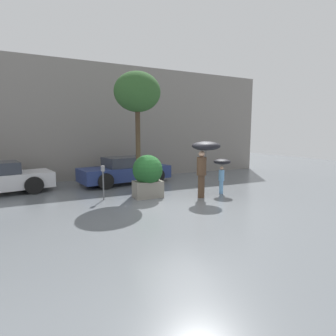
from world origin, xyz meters
The scene contains 8 objects.
ground_plane centered at (0.00, 0.00, 0.00)m, with size 40.00×40.00×0.00m, color slate.
building_facade centered at (0.00, 6.50, 3.00)m, with size 18.00×0.30×6.00m.
planter_box centered at (-0.33, 1.46, 0.87)m, with size 1.12×1.12×1.61m.
person_adult centered at (1.58, 0.55, 1.66)m, with size 1.05×1.05×2.11m.
person_child centered at (2.60, 0.87, 1.10)m, with size 0.69×0.69×1.39m.
parked_car_near centered at (-0.31, 4.63, 0.60)m, with size 4.51×2.42×1.27m.
street_tree centered at (-0.34, 2.53, 3.97)m, with size 1.84×1.84×4.81m.
parking_meter centered at (-1.93, 1.76, 0.90)m, with size 0.14×0.14×1.25m.
Camera 1 is at (-3.71, -7.64, 2.38)m, focal length 28.00 mm.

